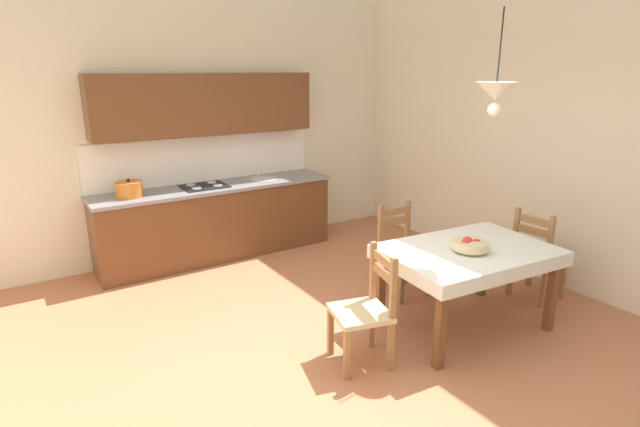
{
  "coord_description": "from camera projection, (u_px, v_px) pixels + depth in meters",
  "views": [
    {
      "loc": [
        -2.0,
        -2.83,
        2.24
      ],
      "look_at": [
        0.2,
        0.55,
        1.06
      ],
      "focal_mm": 27.69,
      "sensor_mm": 36.0,
      "label": 1
    }
  ],
  "objects": [
    {
      "name": "dining_table",
      "position": [
        468.0,
        261.0,
        4.3
      ],
      "size": [
        1.53,
        1.12,
        0.75
      ],
      "color": "brown",
      "rests_on": "ground_plane"
    },
    {
      "name": "kitchen_cabinetry",
      "position": [
        214.0,
        188.0,
        5.97
      ],
      "size": [
        2.88,
        0.63,
        2.2
      ],
      "color": "brown",
      "rests_on": "ground_plane"
    },
    {
      "name": "dining_chair_tv_side",
      "position": [
        365.0,
        311.0,
        3.82
      ],
      "size": [
        0.51,
        0.51,
        0.93
      ],
      "color": "#D1BC89",
      "rests_on": "ground_plane"
    },
    {
      "name": "dining_chair_kitchen_side",
      "position": [
        402.0,
        252.0,
        5.05
      ],
      "size": [
        0.43,
        0.43,
        0.93
      ],
      "color": "#D1BC89",
      "rests_on": "ground_plane"
    },
    {
      "name": "ground_plane",
      "position": [
        337.0,
        365.0,
        3.97
      ],
      "size": [
        6.23,
        6.62,
        0.1
      ],
      "primitive_type": "cube",
      "color": "#B7704C"
    },
    {
      "name": "pendant_lamp",
      "position": [
        496.0,
        93.0,
        3.81
      ],
      "size": [
        0.32,
        0.32,
        0.8
      ],
      "color": "black"
    },
    {
      "name": "wall_right",
      "position": [
        576.0,
        90.0,
        4.89
      ],
      "size": [
        0.12,
        6.62,
        4.09
      ],
      "primitive_type": "cube",
      "color": "beige",
      "rests_on": "ground_plane"
    },
    {
      "name": "fruit_bowl",
      "position": [
        470.0,
        245.0,
        4.17
      ],
      "size": [
        0.3,
        0.3,
        0.12
      ],
      "color": "beige",
      "rests_on": "dining_table"
    },
    {
      "name": "wall_back",
      "position": [
        190.0,
        86.0,
        5.85
      ],
      "size": [
        6.23,
        0.12,
        4.09
      ],
      "primitive_type": "cube",
      "color": "beige",
      "rests_on": "ground_plane"
    },
    {
      "name": "dining_chair_window_side",
      "position": [
        537.0,
        257.0,
        4.93
      ],
      "size": [
        0.44,
        0.44,
        0.93
      ],
      "color": "#D1BC89",
      "rests_on": "ground_plane"
    }
  ]
}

